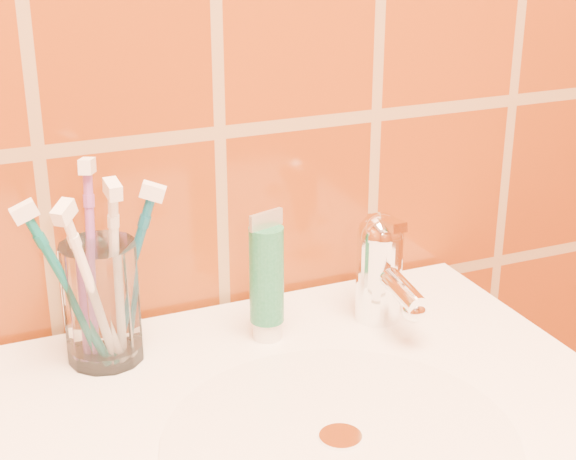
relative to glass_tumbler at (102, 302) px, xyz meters
name	(u,v)px	position (x,y,z in m)	size (l,w,h in m)	color
glass_tumbler	(102,302)	(0.00, 0.00, 0.00)	(0.07, 0.07, 0.12)	white
toothpaste_tube	(267,280)	(0.16, -0.02, 0.00)	(0.04, 0.03, 0.14)	white
faucet	(381,265)	(0.28, -0.03, 0.00)	(0.05, 0.11, 0.12)	white
toothbrush_0	(115,274)	(0.01, -0.02, 0.03)	(0.03, 0.06, 0.20)	silver
toothbrush_1	(92,288)	(-0.01, -0.03, 0.03)	(0.07, 0.07, 0.19)	white
toothbrush_2	(130,272)	(0.03, 0.00, 0.03)	(0.07, 0.04, 0.18)	#0D506D
toothbrush_3	(69,288)	(-0.03, -0.01, 0.03)	(0.09, 0.03, 0.18)	#0D6B6D
toothbrush_4	(92,261)	(0.00, 0.02, 0.04)	(0.04, 0.05, 0.20)	#924CA4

